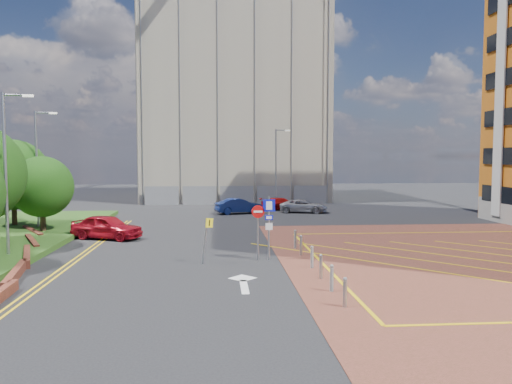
{
  "coord_description": "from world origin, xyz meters",
  "views": [
    {
      "loc": [
        -2.03,
        -23.5,
        5.19
      ],
      "look_at": [
        0.07,
        3.88,
        3.22
      ],
      "focal_mm": 35.0,
      "sensor_mm": 36.0,
      "label": 1
    }
  ],
  "objects": [
    {
      "name": "ground",
      "position": [
        0.0,
        0.0,
        0.0
      ],
      "size": [
        140.0,
        140.0,
        0.0
      ],
      "primitive_type": "plane",
      "color": "black",
      "rests_on": "ground"
    },
    {
      "name": "tree_c",
      "position": [
        -13.5,
        10.0,
        3.19
      ],
      "size": [
        4.0,
        4.0,
        4.9
      ],
      "color": "#3D2B1C",
      "rests_on": "grass_bed"
    },
    {
      "name": "construction_fence",
      "position": [
        1.0,
        30.0,
        1.0
      ],
      "size": [
        21.6,
        0.06,
        2.0
      ],
      "primitive_type": "cube",
      "color": "gray",
      "rests_on": "ground"
    },
    {
      "name": "lamp_left_near",
      "position": [
        -12.42,
        2.0,
        4.66
      ],
      "size": [
        1.53,
        0.16,
        8.0
      ],
      "color": "#9EA0A8",
      "rests_on": "grass_bed"
    },
    {
      "name": "car_blue_back",
      "position": [
        -0.13,
        21.37,
        0.7
      ],
      "size": [
        4.5,
        2.55,
        1.4
      ],
      "primitive_type": "imported",
      "rotation": [
        0.0,
        0.0,
        1.84
      ],
      "color": "navy",
      "rests_on": "ground"
    },
    {
      "name": "construction_building",
      "position": [
        0.0,
        40.0,
        11.0
      ],
      "size": [
        21.2,
        19.2,
        22.0
      ],
      "primitive_type": "cube",
      "color": "#B2A692",
      "rests_on": "ground"
    },
    {
      "name": "warning_sign",
      "position": [
        -2.59,
        0.32,
        1.43
      ],
      "size": [
        0.58,
        0.38,
        2.25
      ],
      "color": "#9EA0A8",
      "rests_on": "ground"
    },
    {
      "name": "lamp_left_far",
      "position": [
        -14.42,
        12.0,
        4.66
      ],
      "size": [
        1.53,
        0.16,
        8.0
      ],
      "color": "#9EA0A8",
      "rests_on": "grass_bed"
    },
    {
      "name": "tree_d",
      "position": [
        -16.5,
        13.0,
        3.87
      ],
      "size": [
        5.0,
        5.0,
        6.08
      ],
      "color": "#3D2B1C",
      "rests_on": "grass_bed"
    },
    {
      "name": "bollard_row",
      "position": [
        2.3,
        -1.67,
        0.47
      ],
      "size": [
        0.14,
        11.14,
        0.9
      ],
      "color": "#9EA0A8",
      "rests_on": "forecourt"
    },
    {
      "name": "retaining_wall",
      "position": [
        -11.8,
        2.0,
        0.2
      ],
      "size": [
        6.06,
        20.33,
        0.4
      ],
      "color": "brown",
      "rests_on": "ground"
    },
    {
      "name": "car_red_left",
      "position": [
        -9.0,
        8.18,
        0.77
      ],
      "size": [
        4.84,
        3.34,
        1.53
      ],
      "primitive_type": "imported",
      "rotation": [
        0.0,
        0.0,
        1.19
      ],
      "color": "maroon",
      "rests_on": "ground"
    },
    {
      "name": "sign_cluster",
      "position": [
        0.3,
        0.98,
        1.95
      ],
      "size": [
        1.17,
        0.12,
        3.2
      ],
      "color": "#9EA0A8",
      "rests_on": "ground"
    },
    {
      "name": "car_red_back",
      "position": [
        4.12,
        24.3,
        0.59
      ],
      "size": [
        4.38,
        2.76,
        1.18
      ],
      "primitive_type": "imported",
      "rotation": [
        0.0,
        0.0,
        1.86
      ],
      "color": "#B5100F",
      "rests_on": "ground"
    },
    {
      "name": "car_silver_back",
      "position": [
        5.87,
        21.78,
        0.61
      ],
      "size": [
        4.74,
        3.11,
        1.21
      ],
      "primitive_type": "imported",
      "rotation": [
        0.0,
        0.0,
        1.3
      ],
      "color": "#A7A6AD",
      "rests_on": "ground"
    },
    {
      "name": "lamp_back",
      "position": [
        4.08,
        28.0,
        4.36
      ],
      "size": [
        1.53,
        0.16,
        8.0
      ],
      "color": "#9EA0A8",
      "rests_on": "ground"
    }
  ]
}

